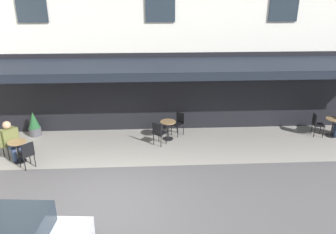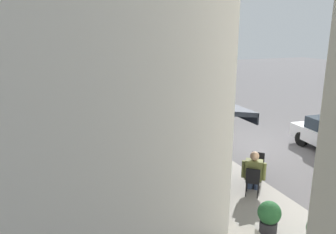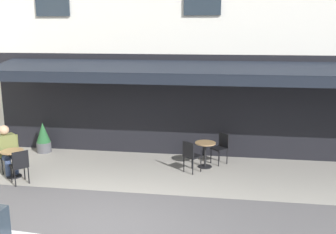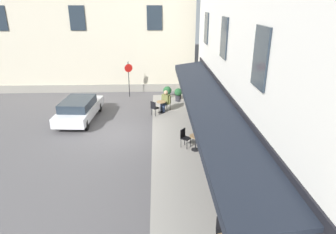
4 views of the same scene
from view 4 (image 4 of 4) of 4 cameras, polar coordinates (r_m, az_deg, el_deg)
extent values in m
plane|color=#565456|center=(16.06, -9.51, -3.35)|extent=(70.00, 70.00, 0.00)
cube|color=gray|center=(13.11, 3.89, -9.13)|extent=(20.50, 3.20, 0.01)
cube|color=black|center=(12.86, 10.93, -2.14)|extent=(16.00, 0.06, 3.20)
cube|color=black|center=(12.25, 7.60, 3.14)|extent=(15.00, 1.70, 0.36)
cube|color=black|center=(12.22, 3.71, 2.08)|extent=(15.00, 0.04, 0.28)
cube|color=#232D38|center=(8.74, 17.35, 10.83)|extent=(1.10, 0.06, 1.70)
cube|color=#232D38|center=(13.19, 10.73, 14.74)|extent=(1.10, 0.06, 1.70)
cube|color=#232D38|center=(17.75, 7.39, 16.60)|extent=(1.10, 0.06, 1.70)
cube|color=gray|center=(23.94, -15.73, 5.28)|extent=(0.12, 17.00, 0.60)
cube|color=#232D38|center=(22.44, -2.61, 18.52)|extent=(0.06, 1.10, 1.70)
cube|color=#232D38|center=(23.12, -17.07, 17.74)|extent=(0.06, 1.10, 1.70)
cube|color=gray|center=(22.17, 3.33, 4.18)|extent=(2.40, 1.40, 0.15)
cube|color=gray|center=(22.16, 4.24, 4.56)|extent=(2.40, 1.05, 0.30)
cube|color=gray|center=(22.16, 5.15, 4.93)|extent=(2.40, 0.70, 0.45)
cylinder|color=black|center=(18.89, -1.30, 0.88)|extent=(0.40, 0.40, 0.03)
cylinder|color=black|center=(18.77, -1.31, 1.87)|extent=(0.06, 0.06, 0.72)
cylinder|color=#99754C|center=(18.64, -1.32, 2.95)|extent=(0.60, 0.60, 0.03)
cylinder|color=black|center=(18.44, -1.72, 1.05)|extent=(0.03, 0.03, 0.45)
cylinder|color=black|center=(18.67, -2.48, 1.30)|extent=(0.03, 0.03, 0.45)
cylinder|color=black|center=(18.22, -2.46, 0.77)|extent=(0.03, 0.03, 0.45)
cylinder|color=black|center=(18.44, -3.22, 1.02)|extent=(0.03, 0.03, 0.45)
cube|color=black|center=(18.36, -2.48, 1.75)|extent=(0.57, 0.57, 0.04)
cube|color=black|center=(18.16, -2.89, 2.29)|extent=(0.31, 0.32, 0.42)
cylinder|color=black|center=(19.19, -0.99, 1.89)|extent=(0.03, 0.03, 0.45)
cylinder|color=black|center=(18.99, -0.19, 1.68)|extent=(0.03, 0.03, 0.45)
cylinder|color=black|center=(19.44, -0.36, 2.16)|extent=(0.03, 0.03, 0.45)
cylinder|color=black|center=(19.25, 0.43, 1.95)|extent=(0.03, 0.03, 0.45)
cube|color=black|center=(19.14, -0.28, 2.61)|extent=(0.56, 0.56, 0.04)
cube|color=black|center=(19.20, 0.05, 3.40)|extent=(0.29, 0.33, 0.42)
cube|color=black|center=(9.22, 10.53, -21.27)|extent=(0.46, 0.46, 0.04)
cube|color=black|center=(9.20, 10.57, -19.46)|extent=(0.10, 0.40, 0.42)
cylinder|color=black|center=(14.33, 5.30, -6.27)|extent=(0.40, 0.40, 0.03)
cylinder|color=black|center=(14.17, 5.34, -5.04)|extent=(0.06, 0.06, 0.72)
cylinder|color=#99754C|center=(14.01, 5.40, -3.67)|extent=(0.60, 0.60, 0.03)
cylinder|color=black|center=(14.27, 3.66, -5.39)|extent=(0.03, 0.03, 0.45)
cylinder|color=black|center=(14.53, 4.36, -4.89)|extent=(0.03, 0.03, 0.45)
cylinder|color=black|center=(14.43, 2.50, -5.05)|extent=(0.03, 0.03, 0.45)
cylinder|color=black|center=(14.69, 3.22, -4.56)|extent=(0.03, 0.03, 0.45)
cube|color=black|center=(14.37, 3.46, -4.10)|extent=(0.56, 0.56, 0.04)
cube|color=black|center=(14.36, 2.87, -3.09)|extent=(0.34, 0.27, 0.42)
cylinder|color=black|center=(14.15, 6.96, -5.77)|extent=(0.03, 0.03, 0.45)
cylinder|color=black|center=(13.91, 6.11, -6.24)|extent=(0.03, 0.03, 0.45)
cylinder|color=black|center=(13.98, 8.07, -6.20)|extent=(0.03, 0.03, 0.45)
cylinder|color=black|center=(13.73, 7.23, -6.69)|extent=(0.03, 0.03, 0.45)
cube|color=black|center=(13.83, 7.14, -5.32)|extent=(0.57, 0.57, 0.04)
cube|color=black|center=(13.63, 7.79, -4.69)|extent=(0.31, 0.32, 0.42)
cylinder|color=navy|center=(18.97, -1.28, 1.68)|extent=(0.16, 0.16, 0.47)
cylinder|color=navy|center=(19.01, -0.95, 2.55)|extent=(0.38, 0.36, 0.17)
cylinder|color=navy|center=(18.85, -0.82, 1.56)|extent=(0.16, 0.16, 0.47)
cylinder|color=navy|center=(18.90, -0.49, 2.43)|extent=(0.38, 0.36, 0.17)
cube|color=olive|center=(18.99, -0.39, 3.48)|extent=(0.54, 0.56, 0.60)
sphere|color=tan|center=(18.86, -0.39, 4.74)|extent=(0.27, 0.27, 0.27)
cylinder|color=olive|center=(19.17, -1.10, 3.60)|extent=(0.11, 0.11, 0.53)
cylinder|color=olive|center=(18.82, 0.33, 3.26)|extent=(0.11, 0.11, 0.53)
cylinder|color=black|center=(21.95, -7.54, 7.18)|extent=(0.05, 0.05, 2.60)
cylinder|color=#192899|center=(21.72, -7.62, 9.32)|extent=(0.23, 0.53, 0.56)
cylinder|color=red|center=(21.70, -7.61, 9.32)|extent=(0.23, 0.55, 0.59)
cylinder|color=#4C4C51|center=(19.18, 5.26, 1.61)|extent=(0.47, 0.47, 0.34)
cone|color=#23562D|center=(19.02, 5.31, 3.02)|extent=(0.45, 0.45, 0.66)
cylinder|color=brown|center=(22.85, 3.47, 4.93)|extent=(0.40, 0.40, 0.32)
cone|color=#23562D|center=(22.73, 3.49, 5.94)|extent=(0.38, 0.38, 0.52)
cylinder|color=#2D2D33|center=(21.07, 1.98, 3.66)|extent=(0.41, 0.41, 0.42)
sphere|color=#23562D|center=(20.94, 2.00, 4.81)|extent=(0.55, 0.55, 0.55)
cylinder|color=#2D2D33|center=(21.84, -0.12, 4.13)|extent=(0.39, 0.39, 0.28)
sphere|color=#23562D|center=(21.72, -0.13, 5.13)|extent=(0.61, 0.61, 0.61)
cube|color=silver|center=(18.35, -16.63, 1.18)|extent=(4.43, 2.14, 0.55)
cube|color=#232D38|center=(18.00, -17.00, 2.49)|extent=(2.53, 1.79, 0.48)
cylinder|color=black|center=(19.51, -13.02, 1.89)|extent=(0.60, 0.20, 0.60)
cylinder|color=black|center=(19.99, -17.46, 1.91)|extent=(0.60, 0.20, 0.60)
cylinder|color=black|center=(16.92, -15.46, -1.43)|extent=(0.60, 0.20, 0.60)
cylinder|color=black|center=(17.47, -20.47, -1.31)|extent=(0.60, 0.20, 0.60)
camera|label=1|loc=(16.35, -39.22, 12.08)|focal=34.22mm
camera|label=2|loc=(26.47, 12.02, 17.11)|focal=35.79mm
camera|label=3|loc=(15.18, -37.85, 6.41)|focal=40.72mm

